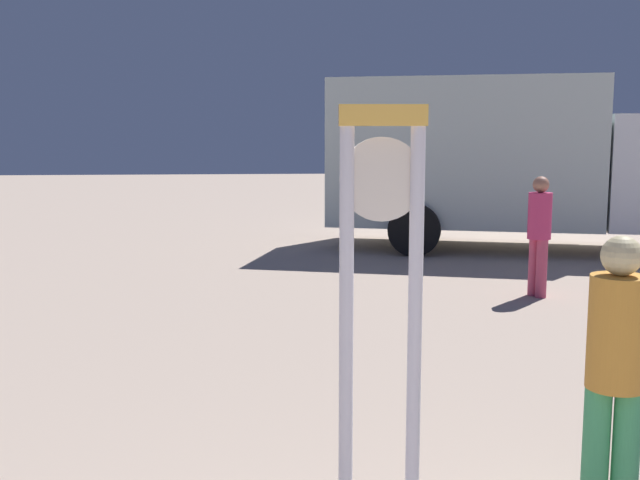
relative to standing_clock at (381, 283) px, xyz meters
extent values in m
cylinder|color=silver|center=(-0.17, 0.01, -0.29)|extent=(0.07, 0.07, 2.08)
cylinder|color=silver|center=(0.17, -0.02, -0.29)|extent=(0.07, 0.07, 2.08)
cube|color=#FEBF4B|center=(0.00, -0.01, 0.80)|extent=(0.42, 0.11, 0.10)
cylinder|color=white|center=(0.00, 0.02, 0.50)|extent=(0.40, 0.07, 0.40)
cube|color=black|center=(0.00, 0.05, 0.50)|extent=(0.09, 0.02, 0.06)
cube|color=black|center=(0.00, 0.05, 0.50)|extent=(0.06, 0.02, 0.15)
cylinder|color=#409E61|center=(1.17, 0.08, -0.96)|extent=(0.14, 0.14, 0.75)
cylinder|color=#409E61|center=(1.31, 0.03, -0.96)|extent=(0.14, 0.14, 0.75)
cylinder|color=orange|center=(1.24, 0.05, -0.29)|extent=(0.30, 0.30, 0.59)
sphere|color=#D1BE89|center=(1.24, 0.05, 0.11)|extent=(0.21, 0.21, 0.21)
cylinder|color=#BF4260|center=(3.02, 5.67, -0.96)|extent=(0.14, 0.14, 0.74)
cylinder|color=#BF4260|center=(3.07, 5.53, -0.96)|extent=(0.14, 0.14, 0.74)
cylinder|color=#CA3364|center=(3.05, 5.60, -0.29)|extent=(0.29, 0.29, 0.59)
sphere|color=#A46C55|center=(3.05, 5.60, 0.10)|extent=(0.20, 0.20, 0.20)
cube|color=silver|center=(3.28, 9.86, 0.41)|extent=(5.14, 3.55, 2.59)
cylinder|color=black|center=(2.21, 8.99, -0.88)|extent=(0.93, 0.51, 0.90)
cylinder|color=black|center=(2.89, 11.18, -0.88)|extent=(0.93, 0.51, 0.90)
camera|label=1|loc=(-0.64, -3.52, 0.70)|focal=42.14mm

